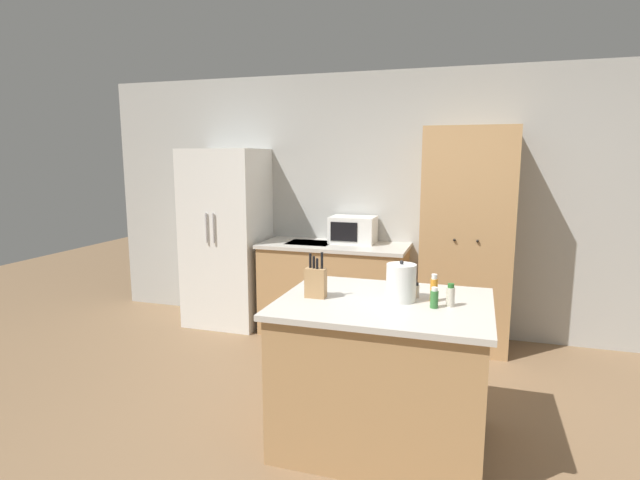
# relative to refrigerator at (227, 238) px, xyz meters

# --- Properties ---
(ground_plane) EXTENTS (14.00, 14.00, 0.00)m
(ground_plane) POSITION_rel_refrigerator_xyz_m (2.08, -1.97, -0.92)
(ground_plane) COLOR #846647
(wall_back) EXTENTS (7.20, 0.06, 2.60)m
(wall_back) POSITION_rel_refrigerator_xyz_m (2.08, 0.36, 0.38)
(wall_back) COLOR #B2B2AD
(wall_back) RESTS_ON ground_plane
(refrigerator) EXTENTS (0.78, 0.68, 1.85)m
(refrigerator) POSITION_rel_refrigerator_xyz_m (0.00, 0.00, 0.00)
(refrigerator) COLOR white
(refrigerator) RESTS_ON ground_plane
(back_counter) EXTENTS (1.46, 0.65, 0.91)m
(back_counter) POSITION_rel_refrigerator_xyz_m (1.17, 0.02, -0.46)
(back_counter) COLOR tan
(back_counter) RESTS_ON ground_plane
(pantry_cabinet) EXTENTS (0.80, 0.59, 2.03)m
(pantry_cabinet) POSITION_rel_refrigerator_xyz_m (2.43, 0.04, 0.09)
(pantry_cabinet) COLOR tan
(pantry_cabinet) RESTS_ON ground_plane
(kitchen_island) EXTENTS (1.26, 1.00, 0.91)m
(kitchen_island) POSITION_rel_refrigerator_xyz_m (2.01, -1.78, -0.47)
(kitchen_island) COLOR tan
(kitchen_island) RESTS_ON ground_plane
(microwave) EXTENTS (0.44, 0.33, 0.27)m
(microwave) POSITION_rel_refrigerator_xyz_m (1.34, 0.15, 0.12)
(microwave) COLOR white
(microwave) RESTS_ON back_counter
(knife_block) EXTENTS (0.13, 0.07, 0.28)m
(knife_block) POSITION_rel_refrigerator_xyz_m (1.59, -1.83, 0.08)
(knife_block) COLOR tan
(knife_block) RESTS_ON kitchen_island
(spice_bottle_tall_dark) EXTENTS (0.04, 0.04, 0.17)m
(spice_bottle_tall_dark) POSITION_rel_refrigerator_xyz_m (2.29, -1.70, 0.06)
(spice_bottle_tall_dark) COLOR orange
(spice_bottle_tall_dark) RESTS_ON kitchen_island
(spice_bottle_short_red) EXTENTS (0.04, 0.04, 0.09)m
(spice_bottle_short_red) POSITION_rel_refrigerator_xyz_m (2.18, -1.64, 0.03)
(spice_bottle_short_red) COLOR beige
(spice_bottle_short_red) RESTS_ON kitchen_island
(spice_bottle_amber_oil) EXTENTS (0.05, 0.05, 0.12)m
(spice_bottle_amber_oil) POSITION_rel_refrigerator_xyz_m (2.30, -1.83, 0.04)
(spice_bottle_amber_oil) COLOR #337033
(spice_bottle_amber_oil) RESTS_ON kitchen_island
(spice_bottle_green_herb) EXTENTS (0.05, 0.05, 0.14)m
(spice_bottle_green_herb) POSITION_rel_refrigerator_xyz_m (2.39, -1.77, 0.05)
(spice_bottle_green_herb) COLOR beige
(spice_bottle_green_herb) RESTS_ON kitchen_island
(kettle) EXTENTS (0.18, 0.18, 0.25)m
(kettle) POSITION_rel_refrigerator_xyz_m (2.10, -1.75, 0.10)
(kettle) COLOR white
(kettle) RESTS_ON kitchen_island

